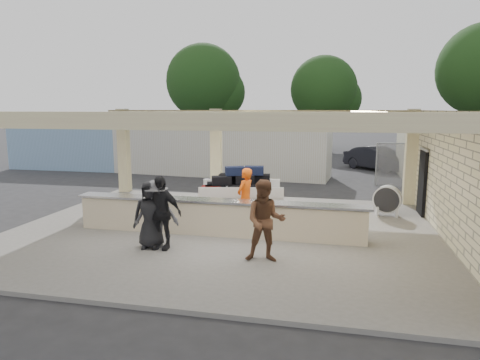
% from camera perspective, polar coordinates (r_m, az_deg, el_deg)
% --- Properties ---
extents(ground, '(120.00, 120.00, 0.00)m').
position_cam_1_polar(ground, '(12.49, -2.37, -7.04)').
color(ground, '#252528').
rests_on(ground, ground).
extents(pavilion, '(12.01, 10.00, 3.55)m').
position_cam_1_polar(pavilion, '(12.75, -0.72, -0.45)').
color(pavilion, '#65625E').
rests_on(pavilion, ground).
extents(baggage_counter, '(8.20, 0.58, 0.98)m').
position_cam_1_polar(baggage_counter, '(11.86, -3.01, -4.99)').
color(baggage_counter, beige).
rests_on(baggage_counter, pavilion).
extents(luggage_cart, '(2.96, 2.17, 1.56)m').
position_cam_1_polar(luggage_cart, '(14.20, -0.12, -1.10)').
color(luggage_cart, silver).
rests_on(luggage_cart, pavilion).
extents(drum_fan, '(0.94, 0.55, 0.99)m').
position_cam_1_polar(drum_fan, '(14.69, 19.05, -2.49)').
color(drum_fan, silver).
rests_on(drum_fan, pavilion).
extents(baggage_handler, '(0.57, 0.73, 1.76)m').
position_cam_1_polar(baggage_handler, '(12.47, 0.70, -2.40)').
color(baggage_handler, '#D54A0B').
rests_on(baggage_handler, pavilion).
extents(passenger_a, '(0.96, 0.52, 1.89)m').
position_cam_1_polar(passenger_a, '(9.71, 3.40, -5.48)').
color(passenger_a, brown).
rests_on(passenger_a, pavilion).
extents(passenger_b, '(1.10, 0.43, 1.85)m').
position_cam_1_polar(passenger_b, '(10.75, -10.56, -4.27)').
color(passenger_b, black).
rests_on(passenger_b, pavilion).
extents(passenger_c, '(1.17, 0.76, 1.70)m').
position_cam_1_polar(passenger_c, '(10.91, -11.13, -4.47)').
color(passenger_c, '#4D4D52').
rests_on(passenger_c, pavilion).
extents(passenger_d, '(0.88, 0.53, 1.69)m').
position_cam_1_polar(passenger_d, '(10.90, -11.89, -4.53)').
color(passenger_d, black).
rests_on(passenger_d, pavilion).
extents(car_white_a, '(5.08, 2.85, 1.38)m').
position_cam_1_polar(car_white_a, '(26.45, 27.04, 2.24)').
color(car_white_a, silver).
rests_on(car_white_a, ground).
extents(car_white_b, '(4.71, 1.93, 1.47)m').
position_cam_1_polar(car_white_b, '(26.81, 28.07, 2.33)').
color(car_white_b, silver).
rests_on(car_white_b, ground).
extents(car_dark, '(3.94, 3.93, 1.37)m').
position_cam_1_polar(car_dark, '(26.20, 17.90, 2.75)').
color(car_dark, black).
rests_on(car_dark, ground).
extents(container_white, '(12.28, 3.62, 2.62)m').
position_cam_1_polar(container_white, '(23.20, -3.20, 3.93)').
color(container_white, beige).
rests_on(container_white, ground).
extents(container_blue, '(10.70, 2.62, 2.78)m').
position_cam_1_polar(container_blue, '(26.65, -18.05, 4.37)').
color(container_blue, '#7A99C4').
rests_on(container_blue, ground).
extents(tree_left, '(6.60, 6.30, 9.00)m').
position_cam_1_polar(tree_left, '(37.37, -4.35, 12.58)').
color(tree_left, '#382619').
rests_on(tree_left, ground).
extents(tree_mid, '(6.00, 5.60, 8.00)m').
position_cam_1_polar(tree_mid, '(37.76, 11.58, 11.43)').
color(tree_mid, '#382619').
rests_on(tree_mid, ground).
extents(adjacent_building, '(6.00, 8.00, 3.20)m').
position_cam_1_polar(adjacent_building, '(22.58, 29.01, 3.34)').
color(adjacent_building, beige).
rests_on(adjacent_building, ground).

